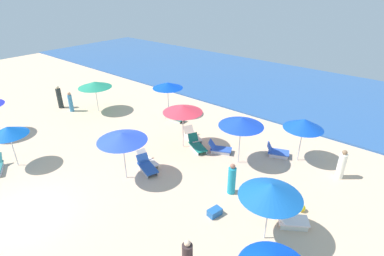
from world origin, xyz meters
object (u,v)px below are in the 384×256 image
object	(u,v)px
umbrella_6	(95,84)
beachgoer_1	(341,165)
umbrella_1	(241,122)
beachgoer_4	(232,180)
umbrella_5	(168,85)
beachgoer_2	(59,98)
lounge_chair_7_0	(291,220)
lounge_chair_3_1	(197,145)
beach_ball_0	(302,208)
cooler_box_1	(215,212)
lounge_chair_0_0	(147,166)
lounge_chair_3_0	(192,136)
umbrella_0	(122,137)
umbrella_7	(271,190)
lounge_chair_0_1	(147,161)
lounge_chair_5_0	(174,117)
umbrella_3	(183,109)
beachgoer_0	(70,102)
umbrella_4	(304,124)
lounge_chair_4_0	(277,152)
lounge_chair_1_0	(219,149)
umbrella_8	(8,131)

from	to	relation	value
umbrella_6	beachgoer_1	bearing A→B (deg)	9.43
umbrella_1	beachgoer_4	distance (m)	3.15
umbrella_5	beachgoer_2	xyz separation A→B (m)	(-7.17, -4.41, -1.38)
umbrella_6	lounge_chair_7_0	size ratio (longest dim) A/B	1.65
lounge_chair_3_1	beachgoer_4	distance (m)	4.32
beach_ball_0	beachgoer_1	bearing A→B (deg)	82.37
beachgoer_1	cooler_box_1	bearing A→B (deg)	-155.25
umbrella_5	lounge_chair_0_0	bearing A→B (deg)	-54.98
umbrella_1	lounge_chair_3_0	distance (m)	4.16
umbrella_0	beachgoer_2	world-z (taller)	umbrella_0
lounge_chair_0_0	umbrella_7	world-z (taller)	umbrella_7
lounge_chair_0_1	umbrella_7	world-z (taller)	umbrella_7
umbrella_0	lounge_chair_3_1	size ratio (longest dim) A/B	1.55
lounge_chair_3_1	lounge_chair_5_0	bearing A→B (deg)	86.77
umbrella_0	beach_ball_0	world-z (taller)	umbrella_0
umbrella_6	beach_ball_0	world-z (taller)	umbrella_6
lounge_chair_3_0	umbrella_5	distance (m)	4.71
umbrella_5	beachgoer_1	xyz separation A→B (m)	(11.95, -0.26, -1.47)
umbrella_6	umbrella_3	bearing A→B (deg)	0.52
beachgoer_0	umbrella_5	bearing A→B (deg)	34.91
lounge_chair_3_0	beachgoer_4	bearing A→B (deg)	-96.72
umbrella_0	umbrella_5	xyz separation A→B (m)	(-3.86, 7.05, -0.11)
beachgoer_4	beachgoer_1	bearing A→B (deg)	33.33
beachgoer_4	umbrella_4	bearing A→B (deg)	56.36
umbrella_1	lounge_chair_5_0	world-z (taller)	umbrella_1
umbrella_1	umbrella_7	world-z (taller)	umbrella_1
umbrella_1	beachgoer_1	distance (m)	5.29
lounge_chair_3_1	lounge_chair_4_0	size ratio (longest dim) A/B	1.18
lounge_chair_0_1	lounge_chair_7_0	bearing A→B (deg)	-74.72
lounge_chair_3_1	umbrella_6	xyz separation A→B (m)	(-9.14, -0.38, 1.83)
lounge_chair_3_1	beachgoer_0	distance (m)	10.79
lounge_chair_5_0	umbrella_6	bearing A→B (deg)	111.21
beach_ball_0	cooler_box_1	size ratio (longest dim) A/B	0.55
umbrella_3	beach_ball_0	xyz separation A→B (m)	(7.51, -0.93, -2.24)
lounge_chair_3_0	lounge_chair_3_1	distance (m)	1.13
umbrella_4	lounge_chair_1_0	bearing A→B (deg)	-151.11
umbrella_5	beachgoer_4	distance (m)	9.81
umbrella_5	umbrella_8	bearing A→B (deg)	-98.22
lounge_chair_1_0	umbrella_8	size ratio (longest dim) A/B	0.62
beachgoer_4	cooler_box_1	bearing A→B (deg)	-98.84
umbrella_0	lounge_chair_5_0	size ratio (longest dim) A/B	1.65
lounge_chair_3_0	beach_ball_0	bearing A→B (deg)	-79.90
cooler_box_1	umbrella_5	bearing A→B (deg)	-113.97
lounge_chair_0_1	umbrella_5	xyz separation A→B (m)	(-3.77, 5.57, 1.95)
umbrella_0	umbrella_8	bearing A→B (deg)	-150.79
umbrella_5	lounge_chair_3_0	bearing A→B (deg)	-26.60
umbrella_3	umbrella_0	bearing A→B (deg)	-91.49
lounge_chair_4_0	lounge_chair_1_0	bearing A→B (deg)	100.46
beachgoer_1	cooler_box_1	world-z (taller)	beachgoer_1
beachgoer_2	umbrella_0	bearing A→B (deg)	71.08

